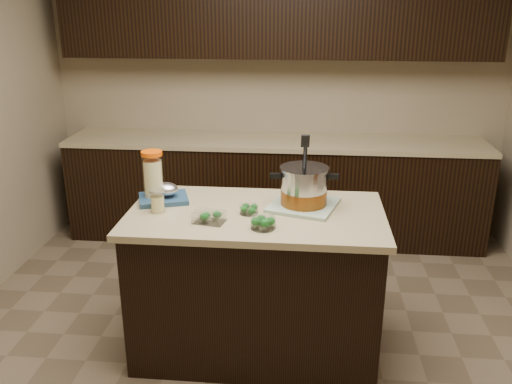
{
  "coord_description": "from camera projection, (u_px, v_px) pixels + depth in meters",
  "views": [
    {
      "loc": [
        0.28,
        -2.85,
        2.04
      ],
      "look_at": [
        0.0,
        0.0,
        1.02
      ],
      "focal_mm": 38.0,
      "sensor_mm": 36.0,
      "label": 1
    }
  ],
  "objects": [
    {
      "name": "broccoli_tub_right",
      "position": [
        263.0,
        223.0,
        2.85
      ],
      "size": [
        0.14,
        0.14,
        0.06
      ],
      "rotation": [
        0.0,
        0.0,
        0.03
      ],
      "color": "silver",
      "rests_on": "island"
    },
    {
      "name": "blue_tray",
      "position": [
        165.0,
        195.0,
        3.23
      ],
      "size": [
        0.34,
        0.31,
        0.11
      ],
      "rotation": [
        0.0,
        0.0,
        0.32
      ],
      "color": "navy",
      "rests_on": "island"
    },
    {
      "name": "broccoli_tub_rect",
      "position": [
        209.0,
        217.0,
        2.93
      ],
      "size": [
        0.18,
        0.15,
        0.06
      ],
      "rotation": [
        0.0,
        0.0,
        -0.18
      ],
      "color": "silver",
      "rests_on": "island"
    },
    {
      "name": "mason_jar",
      "position": [
        158.0,
        201.0,
        3.06
      ],
      "size": [
        0.11,
        0.11,
        0.14
      ],
      "rotation": [
        0.0,
        0.0,
        -0.31
      ],
      "color": "#DDD087",
      "rests_on": "island"
    },
    {
      "name": "ground_plane",
      "position": [
        256.0,
        345.0,
        3.38
      ],
      "size": [
        4.0,
        4.0,
        0.0
      ],
      "primitive_type": "plane",
      "color": "brown",
      "rests_on": "ground"
    },
    {
      "name": "stock_pot",
      "position": [
        304.0,
        188.0,
        3.12
      ],
      "size": [
        0.4,
        0.3,
        0.4
      ],
      "rotation": [
        0.0,
        0.0,
        0.07
      ],
      "color": "#B7B7BC",
      "rests_on": "dish_towel"
    },
    {
      "name": "back_cabinets",
      "position": [
        275.0,
        134.0,
        4.7
      ],
      "size": [
        3.6,
        0.63,
        2.33
      ],
      "color": "black",
      "rests_on": "ground"
    },
    {
      "name": "dish_towel",
      "position": [
        303.0,
        205.0,
        3.15
      ],
      "size": [
        0.45,
        0.45,
        0.02
      ],
      "primitive_type": "cube",
      "rotation": [
        0.0,
        0.0,
        -0.29
      ],
      "color": "#557F5E",
      "rests_on": "island"
    },
    {
      "name": "room_shell",
      "position": [
        256.0,
        66.0,
        2.81
      ],
      "size": [
        4.04,
        4.04,
        2.72
      ],
      "color": "tan",
      "rests_on": "ground"
    },
    {
      "name": "lemonade_pitcher",
      "position": [
        153.0,
        178.0,
        3.21
      ],
      "size": [
        0.16,
        0.16,
        0.3
      ],
      "rotation": [
        0.0,
        0.0,
        -0.39
      ],
      "color": "#DDD087",
      "rests_on": "island"
    },
    {
      "name": "broccoli_tub_left",
      "position": [
        249.0,
        210.0,
        3.05
      ],
      "size": [
        0.13,
        0.13,
        0.05
      ],
      "rotation": [
        0.0,
        0.0,
        0.33
      ],
      "color": "silver",
      "rests_on": "island"
    },
    {
      "name": "island",
      "position": [
        256.0,
        281.0,
        3.23
      ],
      "size": [
        1.46,
        0.81,
        0.9
      ],
      "color": "black",
      "rests_on": "ground"
    }
  ]
}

